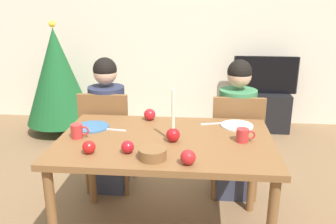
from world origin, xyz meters
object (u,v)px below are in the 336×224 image
(chair_right, at_px, (236,140))
(tv_stand, at_px, (262,111))
(apple_by_left_plate, at_px, (89,147))
(chair_left, at_px, (108,136))
(plate_right, at_px, (237,126))
(dining_table, at_px, (165,151))
(christmas_tree, at_px, (57,76))
(mug_left, at_px, (77,131))
(bowl_walnuts, at_px, (153,154))
(plate_left, at_px, (92,127))
(apple_far_edge, at_px, (188,157))
(tv, at_px, (265,75))
(apple_by_right_mug, at_px, (150,114))
(mug_right, at_px, (243,135))
(person_left_child, at_px, (108,128))
(person_right_child, at_px, (236,132))
(candle_centerpiece, at_px, (173,131))
(apple_near_candle, at_px, (128,147))

(chair_right, xyz_separation_m, tv_stand, (0.50, 1.69, -0.27))
(apple_by_left_plate, bearing_deg, tv_stand, 60.56)
(chair_left, xyz_separation_m, plate_right, (1.04, -0.32, 0.24))
(dining_table, bearing_deg, christmas_tree, 127.69)
(dining_table, bearing_deg, mug_left, -176.69)
(chair_left, bearing_deg, bowl_walnuts, -60.63)
(plate_left, distance_m, apple_far_edge, 0.87)
(mug_left, relative_size, apple_by_left_plate, 1.54)
(tv, distance_m, apple_by_right_mug, 2.27)
(mug_left, relative_size, mug_right, 1.00)
(person_left_child, relative_size, person_right_child, 1.00)
(person_right_child, distance_m, tv_stand, 1.76)
(mug_right, bearing_deg, tv, 77.15)
(person_right_child, relative_size, candle_centerpiece, 3.41)
(chair_right, bearing_deg, dining_table, -130.70)
(candle_centerpiece, height_order, plate_right, candle_centerpiece)
(apple_far_edge, bearing_deg, plate_left, 143.43)
(person_right_child, distance_m, mug_left, 1.31)
(mug_right, relative_size, apple_near_candle, 1.58)
(person_left_child, relative_size, apple_by_left_plate, 14.79)
(chair_right, height_order, plate_left, chair_right)
(tv, relative_size, bowl_walnuts, 4.88)
(apple_by_left_plate, bearing_deg, plate_right, 31.03)
(christmas_tree, relative_size, plate_left, 5.67)
(apple_near_candle, bearing_deg, apple_far_edge, -18.35)
(dining_table, xyz_separation_m, person_right_child, (0.52, 0.64, -0.10))
(dining_table, bearing_deg, bowl_walnuts, -97.87)
(apple_by_left_plate, bearing_deg, tv, 60.57)
(tv_stand, xyz_separation_m, plate_left, (-1.56, -2.14, 0.52))
(mug_left, relative_size, apple_by_right_mug, 1.40)
(chair_left, xyz_separation_m, apple_near_candle, (0.36, -0.85, 0.28))
(plate_right, xyz_separation_m, apple_near_candle, (-0.69, -0.52, 0.03))
(candle_centerpiece, relative_size, plate_right, 1.50)
(candle_centerpiece, xyz_separation_m, apple_by_right_mug, (-0.21, 0.40, -0.03))
(apple_by_left_plate, relative_size, apple_by_right_mug, 0.91)
(dining_table, distance_m, candle_centerpiece, 0.17)
(chair_right, distance_m, person_right_child, 0.07)
(chair_left, xyz_separation_m, plate_left, (0.01, -0.45, 0.24))
(chair_right, height_order, mug_right, chair_right)
(mug_right, bearing_deg, apple_near_candle, -160.93)
(tv, height_order, apple_by_right_mug, tv)
(dining_table, height_order, mug_left, mug_left)
(bowl_walnuts, bearing_deg, mug_right, 29.42)
(mug_left, bearing_deg, apple_by_right_mug, 43.32)
(tv, distance_m, apple_by_left_plate, 2.95)
(chair_right, height_order, apple_near_candle, chair_right)
(plate_left, xyz_separation_m, apple_far_edge, (0.70, -0.52, 0.04))
(dining_table, relative_size, tv, 1.77)
(bowl_walnuts, bearing_deg, apple_near_candle, 157.92)
(plate_right, relative_size, apple_by_left_plate, 2.89)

